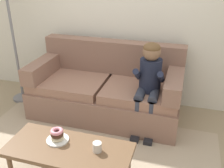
{
  "coord_description": "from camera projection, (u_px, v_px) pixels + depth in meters",
  "views": [
    {
      "loc": [
        0.91,
        -2.12,
        1.93
      ],
      "look_at": [
        0.14,
        0.45,
        0.65
      ],
      "focal_mm": 41.52,
      "sensor_mm": 36.0,
      "label": 1
    }
  ],
  "objects": [
    {
      "name": "ground",
      "position": [
        89.0,
        151.0,
        2.9
      ],
      "size": [
        10.0,
        10.0,
        0.0
      ],
      "primitive_type": "plane",
      "color": "#9E896B"
    },
    {
      "name": "wall_back",
      "position": [
        123.0,
        4.0,
        3.5
      ],
      "size": [
        8.0,
        0.1,
        2.8
      ],
      "primitive_type": "cube",
      "color": "silver",
      "rests_on": "ground"
    },
    {
      "name": "area_rug",
      "position": [
        80.0,
        166.0,
        2.68
      ],
      "size": [
        2.81,
        1.99,
        0.01
      ],
      "primitive_type": "cube",
      "color": "tan",
      "rests_on": "ground"
    },
    {
      "name": "couch",
      "position": [
        107.0,
        90.0,
        3.5
      ],
      "size": [
        1.96,
        0.9,
        0.95
      ],
      "color": "#846051",
      "rests_on": "ground"
    },
    {
      "name": "coffee_table",
      "position": [
        69.0,
        152.0,
        2.34
      ],
      "size": [
        1.15,
        0.49,
        0.42
      ],
      "color": "brown",
      "rests_on": "ground"
    },
    {
      "name": "person_child",
      "position": [
        149.0,
        80.0,
        3.03
      ],
      "size": [
        0.34,
        0.58,
        1.1
      ],
      "color": "#1E2338",
      "rests_on": "ground"
    },
    {
      "name": "plate",
      "position": [
        58.0,
        140.0,
        2.41
      ],
      "size": [
        0.21,
        0.21,
        0.01
      ],
      "primitive_type": "cylinder",
      "color": "white",
      "rests_on": "coffee_table"
    },
    {
      "name": "donut",
      "position": [
        57.0,
        138.0,
        2.4
      ],
      "size": [
        0.14,
        0.14,
        0.04
      ],
      "primitive_type": "torus",
      "rotation": [
        0.0,
        0.0,
        1.36
      ],
      "color": "beige",
      "rests_on": "plate"
    },
    {
      "name": "donut_second",
      "position": [
        57.0,
        134.0,
        2.38
      ],
      "size": [
        0.16,
        0.16,
        0.04
      ],
      "primitive_type": "torus",
      "rotation": [
        0.0,
        0.0,
        1.16
      ],
      "color": "#422619",
      "rests_on": "donut"
    },
    {
      "name": "donut_third",
      "position": [
        57.0,
        131.0,
        2.37
      ],
      "size": [
        0.13,
        0.13,
        0.04
      ],
      "primitive_type": "torus",
      "rotation": [
        0.0,
        0.0,
        1.68
      ],
      "color": "pink",
      "rests_on": "donut_second"
    },
    {
      "name": "mug",
      "position": [
        97.0,
        147.0,
        2.26
      ],
      "size": [
        0.08,
        0.08,
        0.09
      ],
      "primitive_type": "cylinder",
      "color": "silver",
      "rests_on": "coffee_table"
    },
    {
      "name": "toy_controller",
      "position": [
        57.0,
        137.0,
        3.09
      ],
      "size": [
        0.23,
        0.09,
        0.05
      ],
      "rotation": [
        0.0,
        0.0,
        0.01
      ],
      "color": "blue",
      "rests_on": "ground"
    }
  ]
}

